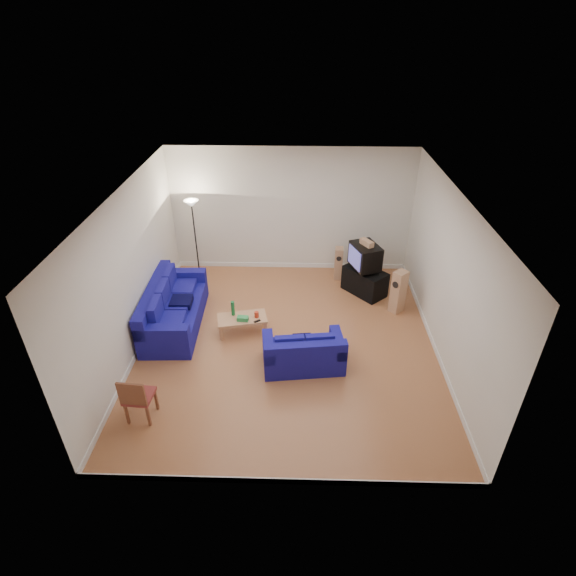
{
  "coord_description": "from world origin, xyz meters",
  "views": [
    {
      "loc": [
        0.21,
        -7.29,
        5.87
      ],
      "look_at": [
        0.0,
        0.4,
        1.1
      ],
      "focal_mm": 28.0,
      "sensor_mm": 36.0,
      "label": 1
    }
  ],
  "objects_px": {
    "coffee_table": "(242,319)",
    "tv_stand": "(365,281)",
    "television": "(365,256)",
    "sofa_three_seat": "(172,311)",
    "sofa_loveseat": "(304,354)"
  },
  "relations": [
    {
      "from": "coffee_table",
      "to": "tv_stand",
      "type": "height_order",
      "value": "tv_stand"
    },
    {
      "from": "sofa_three_seat",
      "to": "television",
      "type": "bearing_deg",
      "value": 106.1
    },
    {
      "from": "coffee_table",
      "to": "television",
      "type": "bearing_deg",
      "value": 31.13
    },
    {
      "from": "sofa_three_seat",
      "to": "sofa_loveseat",
      "type": "bearing_deg",
      "value": 63.39
    },
    {
      "from": "sofa_loveseat",
      "to": "coffee_table",
      "type": "xyz_separation_m",
      "value": [
        -1.3,
        1.06,
        0.03
      ]
    },
    {
      "from": "tv_stand",
      "to": "sofa_loveseat",
      "type": "bearing_deg",
      "value": -70.03
    },
    {
      "from": "sofa_loveseat",
      "to": "television",
      "type": "relative_size",
      "value": 1.86
    },
    {
      "from": "coffee_table",
      "to": "tv_stand",
      "type": "distance_m",
      "value": 3.23
    },
    {
      "from": "sofa_loveseat",
      "to": "television",
      "type": "distance_m",
      "value": 3.13
    },
    {
      "from": "tv_stand",
      "to": "sofa_three_seat",
      "type": "bearing_deg",
      "value": -113.31
    },
    {
      "from": "sofa_loveseat",
      "to": "television",
      "type": "height_order",
      "value": "television"
    },
    {
      "from": "coffee_table",
      "to": "television",
      "type": "relative_size",
      "value": 1.27
    },
    {
      "from": "sofa_three_seat",
      "to": "sofa_loveseat",
      "type": "xyz_separation_m",
      "value": [
        2.84,
        -1.3,
        -0.06
      ]
    },
    {
      "from": "coffee_table",
      "to": "television",
      "type": "distance_m",
      "value": 3.25
    },
    {
      "from": "sofa_loveseat",
      "to": "television",
      "type": "bearing_deg",
      "value": 55.36
    }
  ]
}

